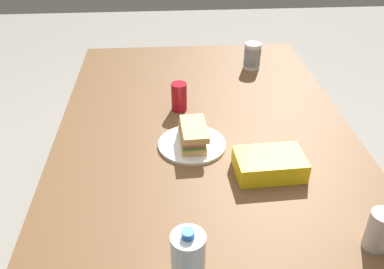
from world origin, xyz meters
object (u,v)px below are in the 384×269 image
at_px(dining_table, 205,146).
at_px(paper_plate, 192,144).
at_px(sandwich, 193,134).
at_px(soda_can_silver, 379,230).
at_px(soda_can_red, 179,97).
at_px(chip_bag, 269,164).
at_px(plastic_cup_stack, 252,56).

height_order(dining_table, paper_plate, paper_plate).
height_order(sandwich, soda_can_silver, soda_can_silver).
distance_m(paper_plate, soda_can_silver, 0.70).
distance_m(dining_table, soda_can_red, 0.24).
height_order(dining_table, soda_can_silver, soda_can_silver).
bearing_deg(chip_bag, soda_can_red, -60.49).
height_order(dining_table, plastic_cup_stack, plastic_cup_stack).
bearing_deg(plastic_cup_stack, soda_can_silver, 5.34).
distance_m(paper_plate, sandwich, 0.05).
relative_size(dining_table, soda_can_red, 14.82).
xyz_separation_m(paper_plate, plastic_cup_stack, (-0.68, 0.36, 0.06)).
xyz_separation_m(sandwich, chip_bag, (0.17, 0.25, -0.02)).
bearing_deg(chip_bag, paper_plate, -38.11).
bearing_deg(dining_table, paper_plate, -33.26).
bearing_deg(dining_table, soda_can_red, -152.43).
bearing_deg(paper_plate, soda_can_silver, 42.10).
height_order(soda_can_red, chip_bag, soda_can_red).
distance_m(dining_table, chip_bag, 0.35).
distance_m(dining_table, plastic_cup_stack, 0.67).
bearing_deg(paper_plate, sandwich, 29.37).
distance_m(soda_can_red, chip_bag, 0.53).
distance_m(dining_table, sandwich, 0.17).
bearing_deg(plastic_cup_stack, chip_bag, -7.06).
bearing_deg(plastic_cup_stack, sandwich, -27.50).
bearing_deg(soda_can_red, plastic_cup_stack, 135.79).
distance_m(sandwich, chip_bag, 0.30).
xyz_separation_m(dining_table, soda_can_red, (-0.18, -0.10, 0.13)).
xyz_separation_m(soda_can_red, chip_bag, (0.45, 0.28, -0.03)).
height_order(chip_bag, plastic_cup_stack, plastic_cup_stack).
xyz_separation_m(soda_can_red, plastic_cup_stack, (-0.40, 0.39, 0.00)).
distance_m(plastic_cup_stack, soda_can_silver, 1.20).
height_order(soda_can_red, plastic_cup_stack, plastic_cup_stack).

